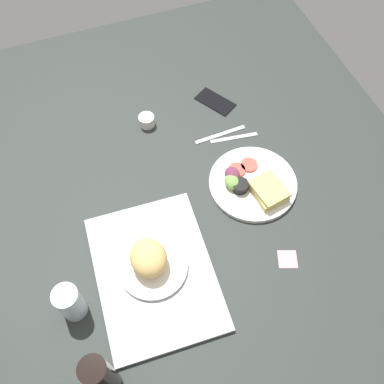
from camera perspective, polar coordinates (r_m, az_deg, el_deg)
ground_plane at (r=138.22cm, az=1.46°, el=-1.47°), size 190.00×150.00×3.00cm
serving_tray at (r=126.18cm, az=-5.00°, el=-10.64°), size 46.65×35.29×1.60cm
bread_plate_near at (r=122.59cm, az=-5.62°, el=-9.15°), size 20.16×20.16×9.63cm
plate_with_salad at (r=139.53cm, az=8.13°, el=1.07°), size 28.66×28.66×5.40cm
drinking_glass at (r=121.38cm, az=-15.96°, el=-14.01°), size 6.98×6.98×12.97cm
soda_bottle at (r=109.98cm, az=-12.00°, el=-23.02°), size 6.40×6.40×23.26cm
espresso_cup at (r=154.43cm, az=-6.08°, el=9.45°), size 5.60×5.60×4.00cm
fork at (r=151.72cm, az=5.64°, el=7.26°), size 3.74×17.03×0.50cm
knife at (r=152.21cm, az=3.80°, el=7.69°), size 2.14×19.04×0.50cm
cell_phone at (r=162.18cm, az=3.12°, el=12.01°), size 16.04×13.68×0.80cm
sticky_note at (r=131.10cm, az=12.64°, el=-8.74°), size 7.18×7.18×0.12cm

